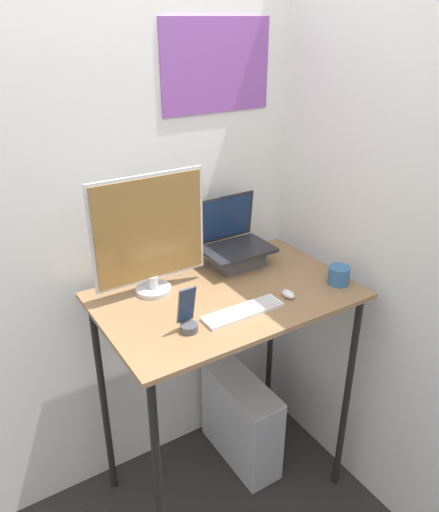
# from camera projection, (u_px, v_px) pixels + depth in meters

# --- Properties ---
(wall_back) EXTENTS (6.00, 0.06, 2.60)m
(wall_back) POSITION_uv_depth(u_px,v_px,m) (177.00, 219.00, 2.29)
(wall_back) COLOR white
(wall_back) RESTS_ON ground_plane
(wall_side_right) EXTENTS (0.05, 6.00, 2.60)m
(wall_side_right) POSITION_uv_depth(u_px,v_px,m) (399.00, 248.00, 2.01)
(wall_side_right) COLOR white
(wall_side_right) RESTS_ON ground_plane
(desk) EXTENTS (1.05, 0.67, 1.11)m
(desk) POSITION_uv_depth(u_px,v_px,m) (226.00, 322.00, 2.12)
(desk) COLOR #936D47
(desk) RESTS_ON ground_plane
(laptop) EXTENTS (0.31, 0.24, 0.30)m
(laptop) POSITION_uv_depth(u_px,v_px,m) (235.00, 248.00, 2.27)
(laptop) COLOR #4C4C51
(laptop) RESTS_ON desk
(monitor) EXTENTS (0.48, 0.15, 0.50)m
(monitor) POSITION_uv_depth(u_px,v_px,m) (150.00, 236.00, 1.96)
(monitor) COLOR silver
(monitor) RESTS_ON desk
(keyboard) EXTENTS (0.33, 0.09, 0.02)m
(keyboard) POSITION_uv_depth(u_px,v_px,m) (243.00, 311.00, 1.92)
(keyboard) COLOR white
(keyboard) RESTS_ON desk
(mouse) EXTENTS (0.04, 0.06, 0.03)m
(mouse) POSITION_uv_depth(u_px,v_px,m) (288.00, 294.00, 2.02)
(mouse) COLOR white
(mouse) RESTS_ON desk
(cell_phone) EXTENTS (0.07, 0.07, 0.18)m
(cell_phone) POSITION_uv_depth(u_px,v_px,m) (188.00, 318.00, 1.79)
(cell_phone) COLOR #4C4C51
(cell_phone) RESTS_ON desk
(computer_tower) EXTENTS (0.19, 0.50, 0.49)m
(computer_tower) POSITION_uv_depth(u_px,v_px,m) (241.00, 420.00, 2.60)
(computer_tower) COLOR silver
(computer_tower) RESTS_ON ground_plane
(mug) EXTENTS (0.09, 0.09, 0.08)m
(mug) POSITION_uv_depth(u_px,v_px,m) (339.00, 275.00, 2.12)
(mug) COLOR #336699
(mug) RESTS_ON desk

